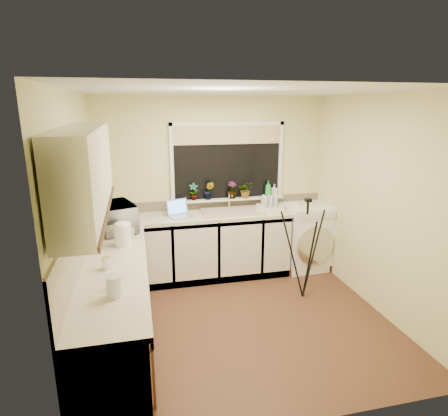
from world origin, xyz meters
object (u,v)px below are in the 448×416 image
(microwave, at_px, (116,217))
(plant_a, at_px, (194,192))
(glass_jug, at_px, (114,286))
(cup_left, at_px, (116,283))
(tripod, at_px, (305,249))
(plant_b, at_px, (209,191))
(steel_jar, at_px, (107,263))
(dish_rack, at_px, (270,208))
(laptop, at_px, (180,212))
(soap_bottle_green, at_px, (268,188))
(washing_machine, at_px, (305,236))
(plant_d, at_px, (246,190))
(soap_bottle_clear, at_px, (274,190))
(plant_c, at_px, (232,190))
(kettle, at_px, (123,235))
(cup_back, at_px, (296,205))

(microwave, relative_size, plant_a, 2.40)
(glass_jug, xyz_separation_m, cup_left, (0.01, 0.16, -0.04))
(tripod, xyz_separation_m, plant_b, (-0.98, 1.07, 0.54))
(steel_jar, bearing_deg, dish_rack, 36.26)
(tripod, bearing_deg, cup_left, -177.42)
(dish_rack, bearing_deg, laptop, -160.35)
(dish_rack, relative_size, glass_jug, 2.32)
(dish_rack, height_order, soap_bottle_green, soap_bottle_green)
(washing_machine, xyz_separation_m, plant_d, (-0.86, 0.19, 0.70))
(glass_jug, distance_m, steel_jar, 0.55)
(laptop, xyz_separation_m, dish_rack, (1.26, 0.00, -0.03))
(soap_bottle_clear, bearing_deg, soap_bottle_green, -176.10)
(plant_a, bearing_deg, laptop, -135.53)
(laptop, bearing_deg, microwave, -171.25)
(washing_machine, height_order, plant_a, plant_a)
(microwave, distance_m, plant_c, 1.68)
(tripod, relative_size, plant_d, 5.52)
(cup_left, bearing_deg, microwave, 92.04)
(washing_machine, distance_m, glass_jug, 3.35)
(glass_jug, relative_size, soap_bottle_clear, 1.01)
(kettle, xyz_separation_m, plant_a, (0.92, 1.17, 0.16))
(steel_jar, relative_size, cup_left, 1.28)
(laptop, relative_size, plant_d, 1.58)
(washing_machine, distance_m, cup_left, 3.24)
(microwave, distance_m, cup_left, 1.50)
(laptop, height_order, steel_jar, laptop)
(plant_a, bearing_deg, microwave, -147.56)
(laptop, distance_m, plant_b, 0.54)
(plant_b, relative_size, plant_d, 1.10)
(washing_machine, xyz_separation_m, cup_back, (-0.16, 0.01, 0.47))
(plant_d, bearing_deg, dish_rack, -35.60)
(soap_bottle_clear, height_order, cup_back, soap_bottle_clear)
(microwave, xyz_separation_m, cup_left, (0.05, -1.50, -0.12))
(kettle, relative_size, steel_jar, 2.07)
(soap_bottle_clear, bearing_deg, dish_rack, -120.38)
(plant_b, xyz_separation_m, cup_left, (-1.17, -2.14, -0.24))
(microwave, distance_m, plant_b, 1.39)
(kettle, bearing_deg, plant_b, 45.96)
(plant_a, bearing_deg, soap_bottle_green, 0.62)
(kettle, height_order, soap_bottle_green, soap_bottle_green)
(plant_a, relative_size, plant_c, 1.01)
(tripod, bearing_deg, soap_bottle_green, 71.93)
(soap_bottle_green, height_order, soap_bottle_clear, soap_bottle_green)
(tripod, bearing_deg, kettle, 158.95)
(kettle, xyz_separation_m, cup_left, (-0.04, -0.97, -0.07))
(plant_d, relative_size, cup_back, 2.09)
(laptop, xyz_separation_m, glass_jug, (-0.74, -2.07, 0.03))
(microwave, bearing_deg, laptop, -80.88)
(plant_d, relative_size, cup_left, 2.63)
(soap_bottle_clear, bearing_deg, cup_left, -134.65)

